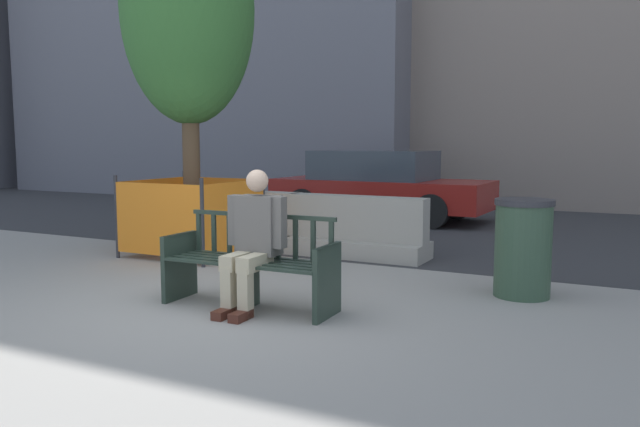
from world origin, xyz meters
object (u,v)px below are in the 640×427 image
object	(u,v)px
street_tree	(188,10)
jersey_barrier_left	(241,223)
construction_fence	(193,214)
car_sedan_mid	(379,185)
street_bench	(250,266)
seated_person	(253,237)
jersey_barrier_centre	(356,232)
trash_bin	(523,248)

from	to	relation	value
street_tree	jersey_barrier_left	bearing A→B (deg)	77.29
construction_fence	car_sedan_mid	size ratio (longest dim) A/B	0.34
street_tree	construction_fence	xyz separation A→B (m)	(-0.00, 0.00, -2.78)
street_bench	seated_person	size ratio (longest dim) A/B	1.29
street_bench	jersey_barrier_left	distance (m)	3.64
seated_person	construction_fence	world-z (taller)	seated_person
construction_fence	car_sedan_mid	bearing A→B (deg)	79.48
street_bench	construction_fence	xyz separation A→B (m)	(-2.30, 2.06, 0.17)
street_bench	seated_person	distance (m)	0.31
seated_person	jersey_barrier_centre	world-z (taller)	seated_person
seated_person	street_tree	xyz separation A→B (m)	(-2.38, 2.12, 2.66)
jersey_barrier_centre	construction_fence	world-z (taller)	construction_fence
jersey_barrier_centre	trash_bin	xyz separation A→B (m)	(2.41, -1.29, 0.16)
street_tree	car_sedan_mid	size ratio (longest dim) A/B	1.13
car_sedan_mid	trash_bin	distance (m)	6.45
seated_person	jersey_barrier_left	bearing A→B (deg)	125.67
street_bench	construction_fence	world-z (taller)	construction_fence
jersey_barrier_centre	trash_bin	distance (m)	2.73
jersey_barrier_centre	car_sedan_mid	distance (m)	4.24
street_bench	trash_bin	world-z (taller)	trash_bin
jersey_barrier_centre	jersey_barrier_left	size ratio (longest dim) A/B	0.99
jersey_barrier_left	street_bench	bearing A→B (deg)	-54.77
seated_person	car_sedan_mid	world-z (taller)	car_sedan_mid
jersey_barrier_centre	car_sedan_mid	bearing A→B (deg)	107.14
jersey_barrier_left	trash_bin	size ratio (longest dim) A/B	2.03
jersey_barrier_centre	trash_bin	size ratio (longest dim) A/B	2.01
construction_fence	car_sedan_mid	world-z (taller)	car_sedan_mid
jersey_barrier_left	trash_bin	world-z (taller)	trash_bin
seated_person	jersey_barrier_left	distance (m)	3.74
jersey_barrier_left	construction_fence	xyz separation A→B (m)	(-0.21, -0.91, 0.22)
seated_person	jersey_barrier_centre	size ratio (longest dim) A/B	0.66
seated_person	street_tree	distance (m)	4.15
street_bench	construction_fence	size ratio (longest dim) A/B	1.14
street_bench	construction_fence	bearing A→B (deg)	138.19
jersey_barrier_left	trash_bin	xyz separation A→B (m)	(4.35, -1.37, 0.16)
construction_fence	trash_bin	distance (m)	4.58
jersey_barrier_centre	jersey_barrier_left	distance (m)	1.94
jersey_barrier_centre	trash_bin	world-z (taller)	trash_bin
seated_person	street_bench	bearing A→B (deg)	143.18
seated_person	trash_bin	bearing A→B (deg)	37.30
jersey_barrier_centre	jersey_barrier_left	xyz separation A→B (m)	(-1.94, 0.09, 0.00)
seated_person	jersey_barrier_left	world-z (taller)	seated_person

